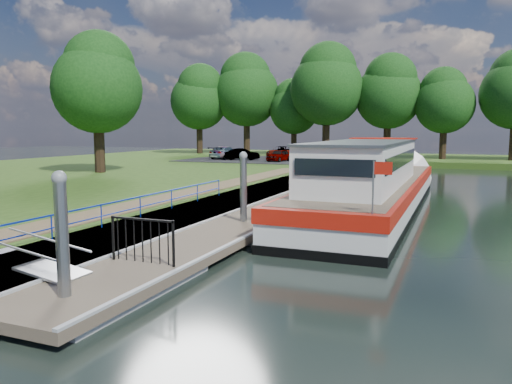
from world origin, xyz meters
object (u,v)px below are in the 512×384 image
at_px(car_a, 279,155).
at_px(pontoon, 284,209).
at_px(barge, 375,186).
at_px(car_c, 225,152).
at_px(car_d, 281,152).
at_px(car_b, 242,154).

bearing_deg(car_a, pontoon, -61.16).
relative_size(pontoon, barge, 1.42).
relative_size(car_a, car_c, 0.75).
height_order(car_a, car_d, car_d).
distance_m(barge, car_d, 28.26).
bearing_deg(car_d, car_c, -140.33).
distance_m(barge, car_b, 25.63).
bearing_deg(car_c, car_a, 169.65).
height_order(pontoon, car_c, car_c).
relative_size(car_a, car_b, 0.96).
bearing_deg(barge, car_d, 118.49).
bearing_deg(car_d, barge, -57.11).
relative_size(pontoon, car_a, 9.41).
distance_m(barge, car_c, 28.17).
relative_size(pontoon, car_c, 7.10).
relative_size(car_c, car_d, 0.99).
distance_m(car_b, car_c, 2.75).
relative_size(barge, car_d, 4.96).
xyz_separation_m(barge, car_c, (-18.25, 21.46, 0.36)).
xyz_separation_m(car_a, car_b, (-4.01, 0.60, 0.01)).
bearing_deg(car_c, barge, 136.54).
xyz_separation_m(barge, car_a, (-11.82, 19.55, 0.29)).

